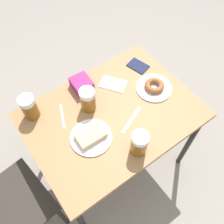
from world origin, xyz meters
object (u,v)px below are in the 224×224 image
Objects in this scene: plate_with_donut at (154,86)px; beer_mug_center at (29,107)px; beer_mug_right at (139,143)px; passport_near_edge at (138,66)px; plate_with_cake at (91,136)px; blue_pouch at (82,84)px; beer_mug_left at (88,100)px; knife at (131,120)px; fork at (62,116)px; napkin_folded at (113,84)px.

beer_mug_center is (0.25, 0.67, 0.06)m from plate_with_donut.
beer_mug_right is at bearing 128.03° from plate_with_donut.
passport_near_edge is (0.19, -0.04, -0.01)m from plate_with_donut.
plate_with_cake is 0.34m from blue_pouch.
blue_pouch is (0.14, -0.04, -0.04)m from beer_mug_left.
beer_mug_left reaches higher than knife.
plate_with_donut is 0.43m from blue_pouch.
blue_pouch reaches higher than passport_near_edge.
passport_near_edge reaches higher than fork.
blue_pouch reaches higher than napkin_folded.
plate_with_cake is at bearing 96.94° from plate_with_donut.
blue_pouch reaches higher than knife.
knife is (-0.21, -0.14, -0.07)m from beer_mug_left.
beer_mug_center reaches higher than blue_pouch.
fork is 0.58m from passport_near_edge.
passport_near_edge is (-0.06, -0.71, -0.07)m from beer_mug_center.
passport_near_edge is 0.39m from blue_pouch.
beer_mug_center reaches higher than fork.
plate_with_cake is at bearing 115.69° from passport_near_edge.
beer_mug_left reaches higher than plate_with_cake.
knife is at bearing -99.39° from plate_with_cake.
beer_mug_right reaches higher than fork.
beer_mug_right is 0.51m from blue_pouch.
fork is (0.20, 0.06, -0.01)m from plate_with_cake.
plate_with_cake is 1.23× the size of napkin_folded.
passport_near_edge is (0.25, -0.52, -0.01)m from plate_with_cake.
napkin_folded is at bearing -19.51° from beer_mug_right.
blue_pouch is at bearing 53.91° from plate_with_donut.
knife is at bearing -129.64° from fork.
beer_mug_left is 0.82× the size of napkin_folded.
napkin_folded is at bearing -100.02° from beer_mug_center.
knife is at bearing 135.62° from passport_near_edge.
plate_with_donut is 0.27m from knife.
fork is at bearing 74.97° from plate_with_donut.
knife is (-0.04, -0.24, -0.01)m from plate_with_cake.
napkin_folded is (0.05, -0.21, -0.07)m from beer_mug_left.
blue_pouch is (0.35, 0.10, 0.03)m from knife.
blue_pouch is (0.25, 0.34, 0.02)m from plate_with_donut.
plate_with_donut is (0.06, -0.48, 0.00)m from plate_with_cake.
beer_mug_right is 1.01× the size of passport_near_edge.
plate_with_cake is 1.52× the size of passport_near_edge.
passport_near_edge is (0.08, -0.43, -0.07)m from beer_mug_left.
beer_mug_left is at bearing 33.91° from knife.
fork is (0.15, 0.54, -0.01)m from plate_with_donut.
beer_mug_right is at bearing 140.85° from passport_near_edge.
blue_pouch is at bearing 1.94° from beer_mug_right.
plate_with_cake is 1.50× the size of beer_mug_center.
beer_mug_center is 1.16× the size of blue_pouch.
knife is 0.36m from blue_pouch.
knife is at bearing -27.07° from beer_mug_right.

